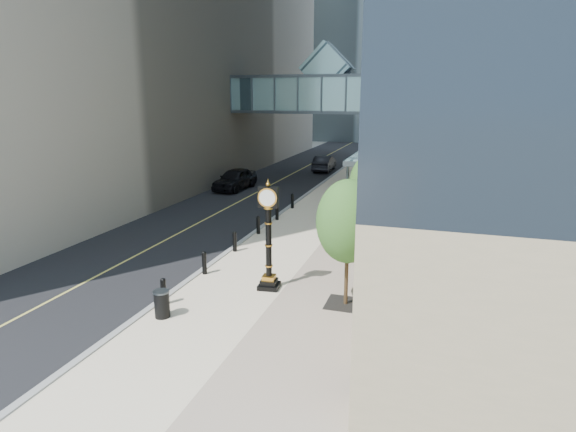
% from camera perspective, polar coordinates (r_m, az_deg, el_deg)
% --- Properties ---
extents(ground, '(320.00, 320.00, 0.00)m').
position_cam_1_polar(ground, '(16.41, -8.04, -13.06)').
color(ground, gray).
rests_on(ground, ground).
extents(road, '(8.00, 180.00, 0.02)m').
position_cam_1_polar(road, '(55.29, 3.23, 6.42)').
color(road, black).
rests_on(road, ground).
extents(sidewalk, '(8.00, 180.00, 0.06)m').
position_cam_1_polar(sidewalk, '(53.90, 11.55, 5.98)').
color(sidewalk, beige).
rests_on(sidewalk, ground).
extents(curb, '(0.25, 180.00, 0.07)m').
position_cam_1_polar(curb, '(54.45, 7.34, 6.23)').
color(curb, gray).
rests_on(curb, ground).
extents(skywalk, '(17.00, 4.20, 5.80)m').
position_cam_1_polar(skywalk, '(42.18, 4.65, 14.48)').
color(skywalk, slate).
rests_on(skywalk, ground).
extents(entrance_canopy, '(3.00, 8.00, 4.38)m').
position_cam_1_polar(entrance_canopy, '(27.46, 11.18, 7.06)').
color(entrance_canopy, '#383F44').
rests_on(entrance_canopy, ground).
extents(bollard_row, '(0.20, 16.20, 0.90)m').
position_cam_1_polar(bollard_row, '(24.92, -4.86, -2.09)').
color(bollard_row, black).
rests_on(bollard_row, sidewalk).
extents(street_trees, '(2.71, 28.35, 5.56)m').
position_cam_1_polar(street_trees, '(30.62, 12.03, 6.55)').
color(street_trees, black).
rests_on(street_trees, sidewalk).
extents(street_clock, '(0.87, 0.87, 4.25)m').
position_cam_1_polar(street_clock, '(18.59, -2.31, -3.27)').
color(street_clock, black).
rests_on(street_clock, sidewalk).
extents(trash_bin, '(0.66, 0.66, 0.90)m').
position_cam_1_polar(trash_bin, '(17.25, -14.71, -10.13)').
color(trash_bin, black).
rests_on(trash_bin, sidewalk).
extents(pedestrian, '(0.67, 0.51, 1.66)m').
position_cam_1_polar(pedestrian, '(27.09, 9.69, -0.08)').
color(pedestrian, '#B2AEA3').
rests_on(pedestrian, sidewalk).
extents(car_near, '(2.35, 5.14, 1.71)m').
position_cam_1_polar(car_near, '(39.07, -6.29, 4.39)').
color(car_near, black).
rests_on(car_near, road).
extents(car_far, '(1.78, 4.73, 1.54)m').
position_cam_1_polar(car_far, '(48.65, 4.33, 6.26)').
color(car_far, black).
rests_on(car_far, road).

